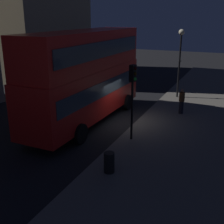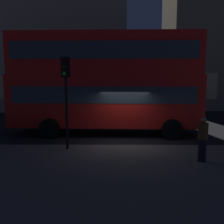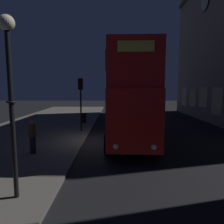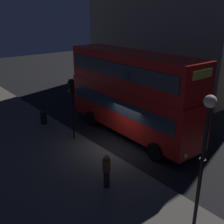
# 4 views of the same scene
# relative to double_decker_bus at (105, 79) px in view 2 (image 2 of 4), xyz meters

# --- Properties ---
(ground_plane) EXTENTS (80.00, 80.00, 0.00)m
(ground_plane) POSITION_rel_double_decker_bus_xyz_m (1.05, -2.13, -3.15)
(ground_plane) COLOR black
(sidewalk_slab) EXTENTS (44.00, 8.66, 0.12)m
(sidewalk_slab) POSITION_rel_double_decker_bus_xyz_m (1.05, -7.20, -3.09)
(sidewalk_slab) COLOR #5B564F
(sidewalk_slab) RESTS_ON ground
(building_with_clock) EXTENTS (17.71, 8.73, 18.35)m
(building_with_clock) POSITION_rel_double_decker_bus_xyz_m (-7.30, 12.41, 6.02)
(building_with_clock) COLOR tan
(building_with_clock) RESTS_ON ground
(double_decker_bus) EXTENTS (10.71, 3.05, 5.63)m
(double_decker_bus) POSITION_rel_double_decker_bus_xyz_m (0.00, 0.00, 0.00)
(double_decker_bus) COLOR red
(double_decker_bus) RESTS_ON ground
(traffic_light_near_kerb) EXTENTS (0.37, 0.39, 4.00)m
(traffic_light_near_kerb) POSITION_rel_double_decker_bus_xyz_m (-1.56, -3.57, -0.16)
(traffic_light_near_kerb) COLOR black
(traffic_light_near_kerb) RESTS_ON sidewalk_slab
(pedestrian) EXTENTS (0.37, 0.37, 1.70)m
(pedestrian) POSITION_rel_double_decker_bus_xyz_m (3.86, -5.13, -2.16)
(pedestrian) COLOR black
(pedestrian) RESTS_ON sidewalk_slab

